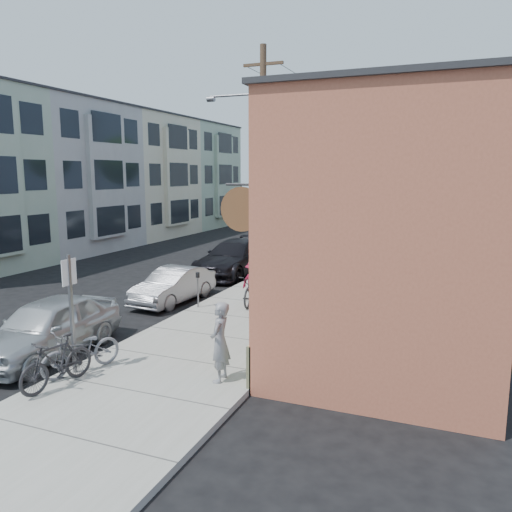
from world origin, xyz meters
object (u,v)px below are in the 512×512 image
at_px(parked_bike_a, 57,362).
at_px(car_4, 307,231).
at_px(tree_leafy_mid, 333,154).
at_px(car_0, 47,327).
at_px(sign_post, 71,303).
at_px(patron_grey, 220,342).
at_px(tree_leafy_far, 358,158).
at_px(cyclist, 253,283).
at_px(parked_bike_b, 82,351).
at_px(car_3, 275,246).
at_px(parking_meter_near, 198,284).
at_px(utility_pole_near, 262,159).
at_px(tree_bare, 290,218).
at_px(car_2, 235,258).
at_px(car_1, 174,285).
at_px(patron_green, 276,298).
at_px(parking_meter_far, 284,248).
at_px(bus, 294,212).
at_px(patio_chair_a, 276,324).
at_px(patio_chair_b, 274,328).

relative_size(parked_bike_a, car_4, 0.39).
bearing_deg(tree_leafy_mid, car_0, -95.51).
xyz_separation_m(sign_post, car_0, (-1.73, 0.95, -1.06)).
bearing_deg(patron_grey, tree_leafy_far, 179.54).
xyz_separation_m(cyclist, parked_bike_b, (-1.36, -7.28, -0.25)).
bearing_deg(car_3, parking_meter_near, -77.32).
distance_m(utility_pole_near, tree_bare, 3.98).
bearing_deg(tree_bare, car_2, -132.94).
height_order(parking_meter_near, cyclist, cyclist).
bearing_deg(car_1, patron_green, -16.36).
xyz_separation_m(tree_leafy_mid, car_2, (-2.00, -10.90, -5.23)).
distance_m(sign_post, tree_leafy_mid, 23.86).
relative_size(parked_bike_a, car_3, 0.40).
distance_m(sign_post, patron_green, 6.16).
distance_m(parking_meter_far, parked_bike_b, 15.38).
height_order(patron_green, parked_bike_a, patron_green).
height_order(sign_post, utility_pole_near, utility_pole_near).
height_order(car_1, bus, bus).
distance_m(utility_pole_near, car_2, 4.90).
height_order(sign_post, car_0, sign_post).
distance_m(parked_bike_b, car_1, 7.11).
xyz_separation_m(parking_meter_near, parking_meter_far, (0.00, 9.24, 0.00)).
height_order(tree_leafy_far, parked_bike_a, tree_leafy_far).
xyz_separation_m(tree_leafy_far, parked_bike_a, (-0.24, -33.14, -5.30)).
height_order(sign_post, car_4, sign_post).
height_order(utility_pole_near, patron_green, utility_pole_near).
xyz_separation_m(patio_chair_a, car_2, (-5.12, 8.53, 0.23)).
bearing_deg(car_3, car_1, -84.21).
bearing_deg(car_0, patron_grey, -3.61).
bearing_deg(utility_pole_near, tree_leafy_mid, 87.97).
bearing_deg(parked_bike_a, car_1, 111.23).
xyz_separation_m(tree_bare, patron_grey, (2.91, -13.87, -1.53)).
distance_m(parking_meter_far, car_0, 14.60).
relative_size(tree_bare, cyclist, 3.13).
distance_m(tree_leafy_far, patio_chair_a, 29.01).
distance_m(parking_meter_far, parked_bike_a, 16.22).
relative_size(car_0, car_1, 1.16).
distance_m(parking_meter_near, patron_grey, 6.38).
relative_size(parking_meter_far, car_0, 0.27).
xyz_separation_m(sign_post, tree_bare, (0.45, 14.73, 0.75)).
bearing_deg(patron_grey, patio_chair_b, 168.27).
bearing_deg(cyclist, parked_bike_a, 97.91).
xyz_separation_m(utility_pole_near, car_0, (-1.77, -11.01, -4.64)).
relative_size(cyclist, bus, 0.15).
bearing_deg(parking_meter_far, patio_chair_b, -72.40).
bearing_deg(parking_meter_far, tree_leafy_mid, 86.08).
bearing_deg(bus, patio_chair_b, -70.68).
bearing_deg(car_4, tree_leafy_mid, -33.56).
xyz_separation_m(tree_bare, cyclist, (1.07, -7.37, -1.66)).
height_order(patron_green, car_1, patron_green).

